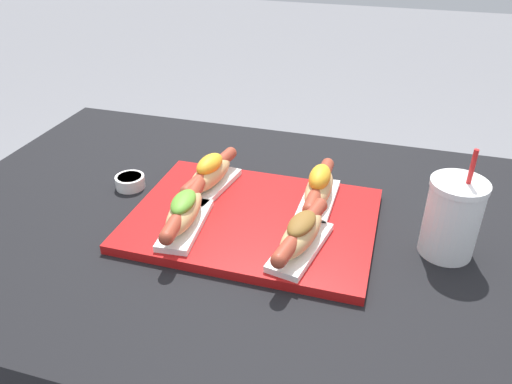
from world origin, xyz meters
TOP-DOWN VIEW (x-y plane):
  - patio_table at (0.00, 0.00)m, footprint 1.39×0.85m
  - serving_tray at (-0.05, -0.01)m, footprint 0.45×0.33m
  - hot_dog_0 at (-0.16, -0.08)m, footprint 0.07×0.21m
  - hot_dog_1 at (0.06, -0.08)m, footprint 0.09×0.20m
  - hot_dog_2 at (-0.16, 0.06)m, footprint 0.08×0.20m
  - hot_dog_3 at (0.06, 0.07)m, footprint 0.06×0.21m
  - sauce_bowl at (-0.34, 0.05)m, footprint 0.06×0.06m
  - drink_cup at (0.30, 0.01)m, footprint 0.09×0.09m

SIDE VIEW (x-z plane):
  - patio_table at x=0.00m, z-range 0.00..0.70m
  - serving_tray at x=-0.05m, z-range 0.70..0.72m
  - sauce_bowl at x=-0.34m, z-range 0.70..0.73m
  - hot_dog_1 at x=0.06m, z-range 0.72..0.78m
  - hot_dog_0 at x=-0.16m, z-range 0.72..0.78m
  - hot_dog_2 at x=-0.16m, z-range 0.71..0.79m
  - hot_dog_3 at x=0.06m, z-range 0.71..0.79m
  - drink_cup at x=0.30m, z-range 0.67..0.87m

